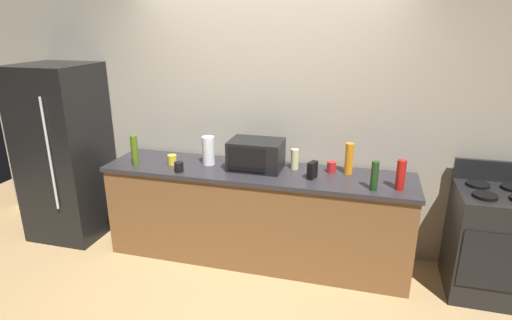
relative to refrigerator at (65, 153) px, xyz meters
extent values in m
plane|color=tan|center=(2.05, -0.40, -0.90)|extent=(8.00, 8.00, 0.00)
cube|color=#B2A893|center=(2.05, 0.41, 0.45)|extent=(6.40, 0.10, 2.70)
cube|color=brown|center=(2.05, 0.00, -0.47)|extent=(2.80, 0.60, 0.86)
cube|color=#2D2B30|center=(2.05, 0.00, -0.02)|extent=(2.84, 0.64, 0.04)
cube|color=black|center=(0.00, 0.00, 0.00)|extent=(0.72, 0.70, 1.80)
cylinder|color=silver|center=(0.14, -0.37, 0.10)|extent=(0.02, 0.02, 1.10)
cube|color=black|center=(4.05, 0.00, -0.45)|extent=(0.60, 0.60, 0.90)
cube|color=black|center=(4.05, -0.30, -0.45)|extent=(0.55, 0.02, 0.48)
cube|color=black|center=(4.05, 0.28, 0.09)|extent=(0.60, 0.04, 0.18)
cylinder|color=black|center=(3.92, -0.12, 0.01)|extent=(0.18, 0.18, 0.02)
cylinder|color=black|center=(3.92, 0.12, 0.01)|extent=(0.18, 0.18, 0.02)
cube|color=black|center=(2.04, 0.05, 0.13)|extent=(0.48, 0.34, 0.27)
cube|color=black|center=(2.00, -0.12, 0.13)|extent=(0.34, 0.01, 0.21)
cylinder|color=white|center=(1.57, 0.05, 0.13)|extent=(0.12, 0.12, 0.27)
cube|color=black|center=(2.57, -0.07, 0.07)|extent=(0.08, 0.12, 0.15)
cylinder|color=#1E3F19|center=(3.08, -0.19, 0.12)|extent=(0.06, 0.06, 0.24)
cylinder|color=orange|center=(2.86, 0.14, 0.14)|extent=(0.07, 0.07, 0.28)
cylinder|color=#4C6B19|center=(0.92, -0.16, 0.14)|extent=(0.06, 0.06, 0.29)
cylinder|color=red|center=(3.29, -0.13, 0.13)|extent=(0.07, 0.07, 0.25)
cylinder|color=beige|center=(2.38, 0.13, 0.09)|extent=(0.07, 0.07, 0.19)
cylinder|color=red|center=(2.72, 0.13, 0.05)|extent=(0.08, 0.08, 0.10)
cylinder|color=yellow|center=(1.24, -0.05, 0.05)|extent=(0.08, 0.08, 0.09)
cylinder|color=black|center=(1.39, -0.21, 0.05)|extent=(0.08, 0.08, 0.09)
camera|label=1|loc=(2.98, -3.43, 1.30)|focal=29.12mm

